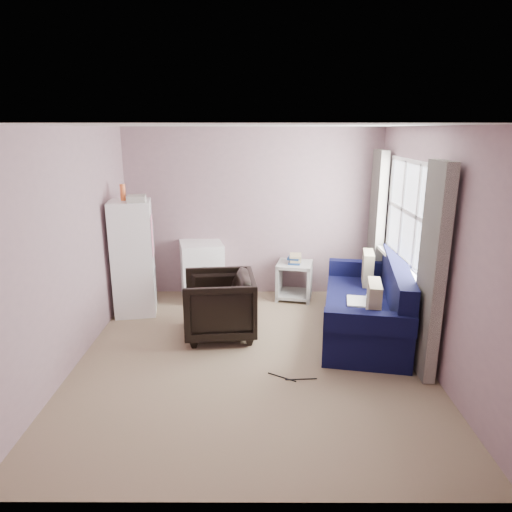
{
  "coord_description": "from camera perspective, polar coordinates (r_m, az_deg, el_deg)",
  "views": [
    {
      "loc": [
        0.06,
        -4.65,
        2.47
      ],
      "look_at": [
        0.05,
        0.6,
        1.0
      ],
      "focal_mm": 32.0,
      "sensor_mm": 36.0,
      "label": 1
    }
  ],
  "objects": [
    {
      "name": "armchair",
      "position": [
        5.61,
        -4.65,
        -5.75
      ],
      "size": [
        0.87,
        0.92,
        0.86
      ],
      "primitive_type": "imported",
      "rotation": [
        0.0,
        0.0,
        -1.46
      ],
      "color": "black",
      "rests_on": "ground"
    },
    {
      "name": "washing_machine",
      "position": [
        6.86,
        -6.76,
        -1.64
      ],
      "size": [
        0.72,
        0.72,
        0.85
      ],
      "rotation": [
        0.0,
        0.0,
        0.23
      ],
      "color": "white",
      "rests_on": "ground"
    },
    {
      "name": "side_table",
      "position": [
        6.84,
        4.82,
        -2.73
      ],
      "size": [
        0.59,
        0.59,
        0.69
      ],
      "rotation": [
        0.0,
        0.0,
        -0.19
      ],
      "color": "#B2B2AE",
      "rests_on": "ground"
    },
    {
      "name": "fridge",
      "position": [
        6.38,
        -15.11,
        -0.16
      ],
      "size": [
        0.63,
        0.62,
        1.77
      ],
      "rotation": [
        0.0,
        0.0,
        0.18
      ],
      "color": "white",
      "rests_on": "ground"
    },
    {
      "name": "window_dressing",
      "position": [
        5.78,
        17.46,
        1.27
      ],
      "size": [
        0.17,
        2.62,
        2.18
      ],
      "color": "white",
      "rests_on": "ground"
    },
    {
      "name": "floor_cables",
      "position": [
        4.84,
        4.46,
        -14.98
      ],
      "size": [
        0.5,
        0.18,
        0.01
      ],
      "rotation": [
        0.0,
        0.0,
        -0.2
      ],
      "color": "black",
      "rests_on": "ground"
    },
    {
      "name": "room",
      "position": [
        4.82,
        -0.38,
        0.99
      ],
      "size": [
        3.84,
        4.24,
        2.54
      ],
      "color": "#947D61",
      "rests_on": "ground"
    },
    {
      "name": "sofa",
      "position": [
        5.84,
        14.0,
        -6.28
      ],
      "size": [
        1.29,
        2.2,
        0.92
      ],
      "rotation": [
        0.0,
        0.0,
        -0.18
      ],
      "color": "black",
      "rests_on": "ground"
    }
  ]
}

